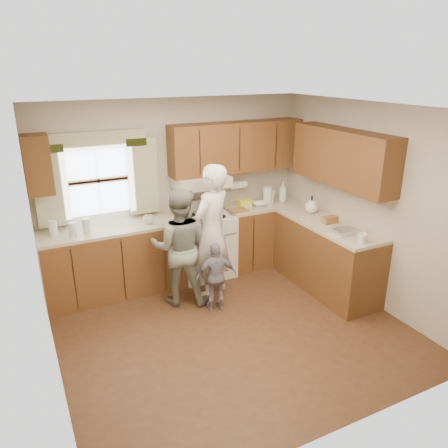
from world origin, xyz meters
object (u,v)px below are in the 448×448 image
woman_right (180,247)px  child (216,277)px  stove (204,244)px  woman_left (211,232)px

woman_right → child: (0.32, -0.37, -0.31)m
stove → woman_right: (-0.59, -0.59, 0.29)m
stove → woman_right: size_ratio=0.71×
child → stove: bearing=-96.3°
child → woman_left: bearing=-97.1°
stove → woman_right: bearing=-135.3°
stove → woman_left: woman_left is taller
woman_left → child: size_ratio=1.99×
stove → child: stove is taller
woman_right → child: size_ratio=1.70×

